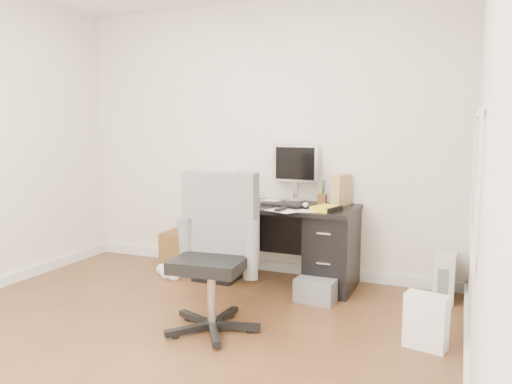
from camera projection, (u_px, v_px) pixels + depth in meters
ground at (149, 346)px, 3.38m from camera, size 4.00×4.00×0.00m
room_shell at (149, 98)px, 3.18m from camera, size 4.02×4.02×2.71m
desk at (276, 241)px, 4.73m from camera, size 1.50×0.70×0.75m
loose_papers at (254, 204)px, 4.71m from camera, size 1.10×0.60×0.00m
lcd_monitor at (296, 173)px, 4.82m from camera, size 0.46×0.28×0.57m
keyboard at (283, 205)px, 4.58m from camera, size 0.42×0.20×0.02m
computer_mouse at (305, 205)px, 4.44m from camera, size 0.07×0.07×0.06m
travel_mug at (224, 193)px, 4.87m from camera, size 0.10×0.10×0.17m
white_binder at (236, 185)px, 5.01m from camera, size 0.17×0.27×0.29m
magazine_file at (341, 190)px, 4.61m from camera, size 0.18×0.27×0.29m
pen_cup at (322, 192)px, 4.65m from camera, size 0.10×0.10×0.24m
yellow_book at (326, 208)px, 4.33m from camera, size 0.25×0.28×0.04m
paper_remote at (283, 210)px, 4.34m from camera, size 0.33×0.30×0.02m
office_chair at (211, 254)px, 3.56m from camera, size 0.70×0.70×1.14m
pc_tower at (444, 277)px, 4.27m from camera, size 0.18×0.39×0.39m
shopping_bag at (426, 321)px, 3.32m from camera, size 0.31×0.26×0.37m
wicker_basket at (184, 249)px, 5.26m from camera, size 0.40×0.40×0.38m
desk_printer at (317, 289)px, 4.26m from camera, size 0.35×0.30×0.20m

